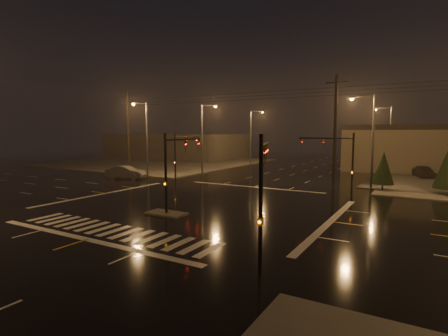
% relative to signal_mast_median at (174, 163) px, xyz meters
% --- Properties ---
extents(ground, '(140.00, 140.00, 0.00)m').
position_rel_signal_mast_median_xyz_m(ground, '(-0.00, 3.07, -3.75)').
color(ground, black).
rests_on(ground, ground).
extents(sidewalk_nw, '(36.00, 36.00, 0.12)m').
position_rel_signal_mast_median_xyz_m(sidewalk_nw, '(-30.00, 33.07, -3.69)').
color(sidewalk_nw, '#4E4B45').
rests_on(sidewalk_nw, ground).
extents(median_island, '(3.00, 1.60, 0.15)m').
position_rel_signal_mast_median_xyz_m(median_island, '(-0.00, -0.93, -3.68)').
color(median_island, '#4E4B45').
rests_on(median_island, ground).
extents(crosswalk, '(15.00, 2.60, 0.01)m').
position_rel_signal_mast_median_xyz_m(crosswalk, '(-0.00, -5.93, -3.75)').
color(crosswalk, beige).
rests_on(crosswalk, ground).
extents(stop_bar_near, '(16.00, 0.50, 0.01)m').
position_rel_signal_mast_median_xyz_m(stop_bar_near, '(-0.00, -7.93, -3.75)').
color(stop_bar_near, beige).
rests_on(stop_bar_near, ground).
extents(stop_bar_far, '(16.00, 0.50, 0.01)m').
position_rel_signal_mast_median_xyz_m(stop_bar_far, '(-0.00, 14.07, -3.75)').
color(stop_bar_far, beige).
rests_on(stop_bar_far, ground).
extents(commercial_block, '(30.00, 18.00, 5.60)m').
position_rel_signal_mast_median_xyz_m(commercial_block, '(-35.00, 45.07, -0.95)').
color(commercial_block, '#3E3A36').
rests_on(commercial_block, ground).
extents(signal_mast_median, '(0.25, 4.59, 6.00)m').
position_rel_signal_mast_median_xyz_m(signal_mast_median, '(0.00, 0.00, 0.00)').
color(signal_mast_median, black).
rests_on(signal_mast_median, ground).
extents(signal_mast_ne, '(4.84, 1.86, 6.00)m').
position_rel_signal_mast_median_xyz_m(signal_mast_ne, '(9.50, 13.21, 0.04)').
color(signal_mast_ne, black).
rests_on(signal_mast_ne, ground).
extents(signal_mast_nw, '(4.84, 1.86, 6.00)m').
position_rel_signal_mast_median_xyz_m(signal_mast_nw, '(-9.50, 13.21, 0.04)').
color(signal_mast_nw, black).
rests_on(signal_mast_nw, ground).
extents(signal_mast_se, '(1.55, 3.87, 6.00)m').
position_rel_signal_mast_median_xyz_m(signal_mast_se, '(10.23, -6.68, -0.04)').
color(signal_mast_se, black).
rests_on(signal_mast_se, ground).
extents(streetlight_1, '(2.77, 0.32, 10.00)m').
position_rel_signal_mast_median_xyz_m(streetlight_1, '(-11.18, 21.07, 2.05)').
color(streetlight_1, '#38383A').
rests_on(streetlight_1, ground).
extents(streetlight_2, '(2.77, 0.32, 10.00)m').
position_rel_signal_mast_median_xyz_m(streetlight_2, '(-11.18, 37.07, 2.05)').
color(streetlight_2, '#38383A').
rests_on(streetlight_2, ground).
extents(streetlight_3, '(2.77, 0.32, 10.00)m').
position_rel_signal_mast_median_xyz_m(streetlight_3, '(11.18, 19.07, 2.05)').
color(streetlight_3, '#38383A').
rests_on(streetlight_3, ground).
extents(streetlight_4, '(2.77, 0.32, 10.00)m').
position_rel_signal_mast_median_xyz_m(streetlight_4, '(11.18, 39.07, 2.05)').
color(streetlight_4, '#38383A').
rests_on(streetlight_4, ground).
extents(streetlight_5, '(0.32, 2.77, 10.00)m').
position_rel_signal_mast_median_xyz_m(streetlight_5, '(-16.00, 14.26, 2.05)').
color(streetlight_5, '#38383A').
rests_on(streetlight_5, ground).
extents(utility_pole_0, '(2.20, 0.32, 12.00)m').
position_rel_signal_mast_median_xyz_m(utility_pole_0, '(-22.00, 17.07, 2.38)').
color(utility_pole_0, black).
rests_on(utility_pole_0, ground).
extents(utility_pole_1, '(2.20, 0.32, 12.00)m').
position_rel_signal_mast_median_xyz_m(utility_pole_1, '(8.00, 17.07, 2.38)').
color(utility_pole_1, black).
rests_on(utility_pole_1, ground).
extents(conifer_0, '(2.17, 2.17, 4.09)m').
position_rel_signal_mast_median_xyz_m(conifer_0, '(12.68, 18.59, -1.36)').
color(conifer_0, black).
rests_on(conifer_0, ground).
extents(car_parked, '(3.39, 5.25, 1.66)m').
position_rel_signal_mast_median_xyz_m(car_parked, '(16.32, 32.51, -2.92)').
color(car_parked, black).
rests_on(car_parked, ground).
extents(car_crossing, '(5.41, 3.30, 1.68)m').
position_rel_signal_mast_median_xyz_m(car_crossing, '(-17.45, 12.01, -2.91)').
color(car_crossing, '#5B5F63').
rests_on(car_crossing, ground).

